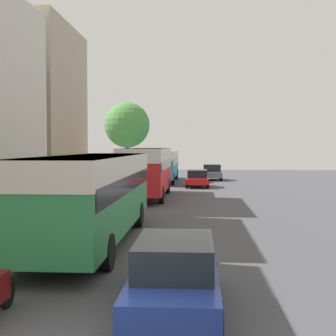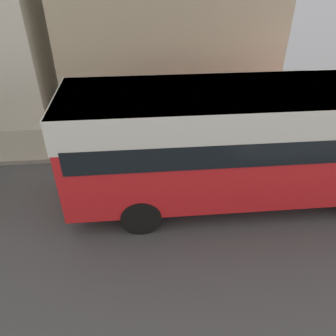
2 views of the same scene
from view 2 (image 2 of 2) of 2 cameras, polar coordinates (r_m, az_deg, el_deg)
bus_following at (r=8.68m, az=14.48°, el=6.09°), size 2.64×9.54×3.20m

